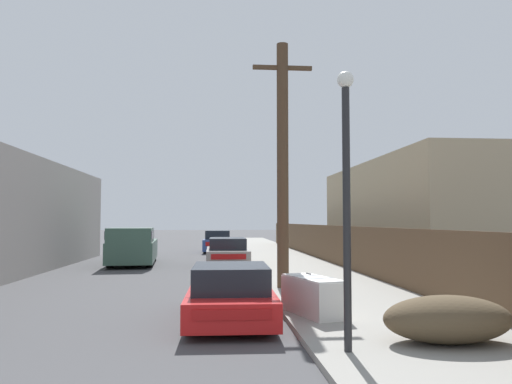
{
  "coord_description": "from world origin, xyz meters",
  "views": [
    {
      "loc": [
        1.7,
        -2.62,
        2.09
      ],
      "look_at": [
        2.98,
        12.34,
        2.95
      ],
      "focal_mm": 35.0,
      "sensor_mm": 36.0,
      "label": 1
    }
  ],
  "objects_px": {
    "utility_pole": "(283,161)",
    "street_lamp": "(346,185)",
    "car_parked_far": "(218,242)",
    "pickup_truck": "(133,246)",
    "parked_sports_car_red": "(230,295)",
    "brush_pile": "(448,319)",
    "discarded_fridge": "(313,296)",
    "car_parked_mid": "(227,253)"
  },
  "relations": [
    {
      "from": "discarded_fridge",
      "to": "street_lamp",
      "type": "xyz_separation_m",
      "value": [
        -0.07,
        -3.0,
        2.13
      ]
    },
    {
      "from": "pickup_truck",
      "to": "brush_pile",
      "type": "height_order",
      "value": "pickup_truck"
    },
    {
      "from": "car_parked_mid",
      "to": "parked_sports_car_red",
      "type": "bearing_deg",
      "value": -91.08
    },
    {
      "from": "street_lamp",
      "to": "brush_pile",
      "type": "distance_m",
      "value": 2.79
    },
    {
      "from": "discarded_fridge",
      "to": "car_parked_mid",
      "type": "relative_size",
      "value": 0.43
    },
    {
      "from": "discarded_fridge",
      "to": "brush_pile",
      "type": "bearing_deg",
      "value": -73.44
    },
    {
      "from": "street_lamp",
      "to": "utility_pole",
      "type": "bearing_deg",
      "value": 89.82
    },
    {
      "from": "parked_sports_car_red",
      "to": "pickup_truck",
      "type": "xyz_separation_m",
      "value": [
        -4.14,
        13.43,
        0.34
      ]
    },
    {
      "from": "utility_pole",
      "to": "brush_pile",
      "type": "distance_m",
      "value": 7.81
    },
    {
      "from": "pickup_truck",
      "to": "brush_pile",
      "type": "distance_m",
      "value": 17.78
    },
    {
      "from": "pickup_truck",
      "to": "utility_pole",
      "type": "height_order",
      "value": "utility_pole"
    },
    {
      "from": "car_parked_far",
      "to": "street_lamp",
      "type": "relative_size",
      "value": 1.0
    },
    {
      "from": "car_parked_far",
      "to": "pickup_truck",
      "type": "distance_m",
      "value": 10.18
    },
    {
      "from": "utility_pole",
      "to": "brush_pile",
      "type": "height_order",
      "value": "utility_pole"
    },
    {
      "from": "discarded_fridge",
      "to": "pickup_truck",
      "type": "distance_m",
      "value": 14.71
    },
    {
      "from": "discarded_fridge",
      "to": "car_parked_mid",
      "type": "distance_m",
      "value": 12.79
    },
    {
      "from": "discarded_fridge",
      "to": "street_lamp",
      "type": "distance_m",
      "value": 3.67
    },
    {
      "from": "parked_sports_car_red",
      "to": "car_parked_mid",
      "type": "height_order",
      "value": "car_parked_mid"
    },
    {
      "from": "brush_pile",
      "to": "utility_pole",
      "type": "bearing_deg",
      "value": 104.22
    },
    {
      "from": "parked_sports_car_red",
      "to": "pickup_truck",
      "type": "bearing_deg",
      "value": 108.29
    },
    {
      "from": "discarded_fridge",
      "to": "utility_pole",
      "type": "relative_size",
      "value": 0.26
    },
    {
      "from": "car_parked_mid",
      "to": "pickup_truck",
      "type": "distance_m",
      "value": 4.5
    },
    {
      "from": "utility_pole",
      "to": "street_lamp",
      "type": "bearing_deg",
      "value": -90.18
    },
    {
      "from": "brush_pile",
      "to": "street_lamp",
      "type": "bearing_deg",
      "value": -167.57
    },
    {
      "from": "car_parked_mid",
      "to": "brush_pile",
      "type": "xyz_separation_m",
      "value": [
        3.14,
        -15.32,
        -0.11
      ]
    },
    {
      "from": "parked_sports_car_red",
      "to": "brush_pile",
      "type": "distance_m",
      "value": 4.33
    },
    {
      "from": "parked_sports_car_red",
      "to": "street_lamp",
      "type": "bearing_deg",
      "value": -60.0
    },
    {
      "from": "pickup_truck",
      "to": "utility_pole",
      "type": "relative_size",
      "value": 0.8
    },
    {
      "from": "utility_pole",
      "to": "street_lamp",
      "type": "distance_m",
      "value": 7.32
    },
    {
      "from": "parked_sports_car_red",
      "to": "car_parked_mid",
      "type": "xyz_separation_m",
      "value": [
        0.29,
        12.66,
        0.07
      ]
    },
    {
      "from": "parked_sports_car_red",
      "to": "utility_pole",
      "type": "height_order",
      "value": "utility_pole"
    },
    {
      "from": "car_parked_far",
      "to": "street_lamp",
      "type": "bearing_deg",
      "value": -83.83
    },
    {
      "from": "car_parked_far",
      "to": "brush_pile",
      "type": "distance_m",
      "value": 25.64
    },
    {
      "from": "brush_pile",
      "to": "discarded_fridge",
      "type": "bearing_deg",
      "value": 122.83
    },
    {
      "from": "car_parked_far",
      "to": "brush_pile",
      "type": "relative_size",
      "value": 2.02
    },
    {
      "from": "parked_sports_car_red",
      "to": "brush_pile",
      "type": "bearing_deg",
      "value": -36.58
    },
    {
      "from": "car_parked_far",
      "to": "utility_pole",
      "type": "height_order",
      "value": "utility_pole"
    },
    {
      "from": "street_lamp",
      "to": "car_parked_mid",
      "type": "bearing_deg",
      "value": 95.04
    },
    {
      "from": "car_parked_mid",
      "to": "brush_pile",
      "type": "distance_m",
      "value": 15.63
    },
    {
      "from": "pickup_truck",
      "to": "street_lamp",
      "type": "distance_m",
      "value": 17.56
    },
    {
      "from": "parked_sports_car_red",
      "to": "car_parked_far",
      "type": "height_order",
      "value": "car_parked_far"
    },
    {
      "from": "discarded_fridge",
      "to": "car_parked_mid",
      "type": "xyz_separation_m",
      "value": [
        -1.45,
        12.71,
        0.11
      ]
    }
  ]
}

